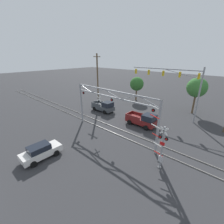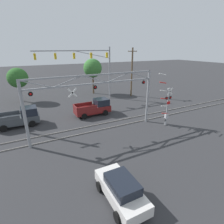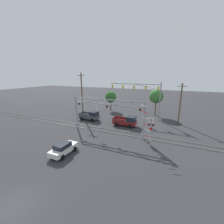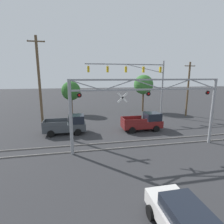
# 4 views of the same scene
# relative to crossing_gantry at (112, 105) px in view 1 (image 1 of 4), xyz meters

# --- Properties ---
(rail_track_near) EXTENTS (80.00, 0.08, 0.10)m
(rail_track_near) POSITION_rel_crossing_gantry_xyz_m (0.01, 0.28, -4.13)
(rail_track_near) COLOR gray
(rail_track_near) RESTS_ON ground_plane
(rail_track_far) EXTENTS (80.00, 0.08, 0.10)m
(rail_track_far) POSITION_rel_crossing_gantry_xyz_m (0.01, 1.72, -4.13)
(rail_track_far) COLOR gray
(rail_track_far) RESTS_ON ground_plane
(crossing_gantry) EXTENTS (13.26, 0.29, 6.14)m
(crossing_gantry) POSITION_rel_crossing_gantry_xyz_m (0.00, 0.00, 0.00)
(crossing_gantry) COLOR gray
(crossing_gantry) RESTS_ON ground_plane
(crossing_signal_mast) EXTENTS (2.11, 0.35, 6.09)m
(crossing_signal_mast) POSITION_rel_crossing_gantry_xyz_m (7.78, -1.88, -1.95)
(crossing_signal_mast) COLOR gray
(crossing_signal_mast) RESTS_ON ground_plane
(traffic_signal_span) EXTENTS (12.11, 0.39, 8.65)m
(traffic_signal_span) POSITION_rel_crossing_gantry_xyz_m (4.04, 11.62, 2.00)
(traffic_signal_span) COLOR gray
(traffic_signal_span) RESTS_ON ground_plane
(pickup_truck_lead) EXTENTS (4.70, 2.17, 2.07)m
(pickup_truck_lead) POSITION_rel_crossing_gantry_xyz_m (1.79, 5.08, -3.19)
(pickup_truck_lead) COLOR maroon
(pickup_truck_lead) RESTS_ON ground_plane
(pickup_truck_following) EXTENTS (4.58, 2.17, 2.07)m
(pickup_truck_following) POSITION_rel_crossing_gantry_xyz_m (-7.09, 5.61, -3.19)
(pickup_truck_following) COLOR #3D4247
(pickup_truck_following) RESTS_ON ground_plane
(sedan_waiting) EXTENTS (1.92, 3.99, 1.57)m
(sedan_waiting) POSITION_rel_crossing_gantry_xyz_m (-2.05, -8.81, -3.38)
(sedan_waiting) COLOR silver
(sedan_waiting) RESTS_ON ground_plane
(utility_pole_left) EXTENTS (1.80, 0.28, 10.56)m
(utility_pole_left) POSITION_rel_crossing_gantry_xyz_m (-9.92, 6.81, 1.25)
(utility_pole_left) COLOR brown
(utility_pole_left) RESTS_ON ground_plane
(background_tree_beyond_span) EXTENTS (3.46, 3.46, 6.60)m
(background_tree_beyond_span) POSITION_rel_crossing_gantry_xyz_m (5.90, 15.99, 0.67)
(background_tree_beyond_span) COLOR brown
(background_tree_beyond_span) RESTS_ON ground_plane
(background_tree_far_left_verge) EXTENTS (3.18, 3.18, 5.52)m
(background_tree_far_left_verge) POSITION_rel_crossing_gantry_xyz_m (-6.84, 16.35, -0.27)
(background_tree_far_left_verge) COLOR brown
(background_tree_far_left_verge) RESTS_ON ground_plane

